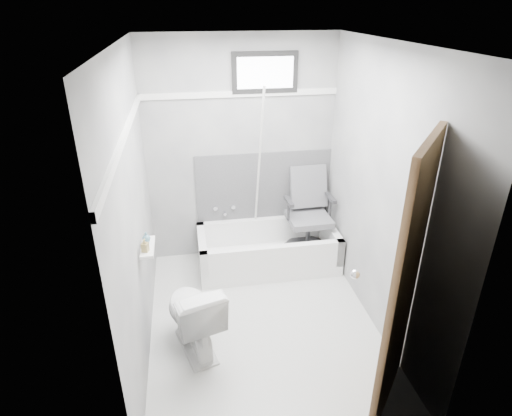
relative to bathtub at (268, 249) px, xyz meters
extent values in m
plane|color=white|center=(-0.23, -0.93, -0.21)|extent=(2.60, 2.60, 0.00)
plane|color=silver|center=(-0.23, -0.93, 2.19)|extent=(2.60, 2.60, 0.00)
cube|color=slate|center=(-0.23, 0.37, 0.99)|extent=(2.00, 0.02, 2.40)
cube|color=slate|center=(-0.23, -2.23, 0.99)|extent=(2.00, 0.02, 2.40)
cube|color=slate|center=(-1.23, -0.93, 0.99)|extent=(0.02, 2.60, 2.40)
cube|color=slate|center=(0.77, -0.93, 0.99)|extent=(0.02, 2.60, 2.40)
imported|color=white|center=(-0.85, -1.13, 0.13)|extent=(0.57, 0.77, 0.68)
cube|color=#4C4C4F|center=(0.02, 0.36, 0.59)|extent=(1.50, 0.02, 0.78)
cube|color=white|center=(-0.23, 0.36, 1.61)|extent=(2.00, 0.02, 0.06)
cube|color=white|center=(-1.22, -0.93, 1.61)|extent=(0.02, 2.60, 0.06)
cylinder|color=silver|center=(-0.08, 0.13, 0.84)|extent=(0.02, 0.59, 1.87)
cube|color=white|center=(-1.16, -0.93, 0.69)|extent=(0.10, 0.32, 0.02)
imported|color=olive|center=(-1.17, -1.01, 0.76)|extent=(0.06, 0.06, 0.11)
imported|color=slate|center=(-1.17, -0.87, 0.75)|extent=(0.09, 0.09, 0.09)
camera|label=1|loc=(-0.81, -3.94, 2.44)|focal=30.00mm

